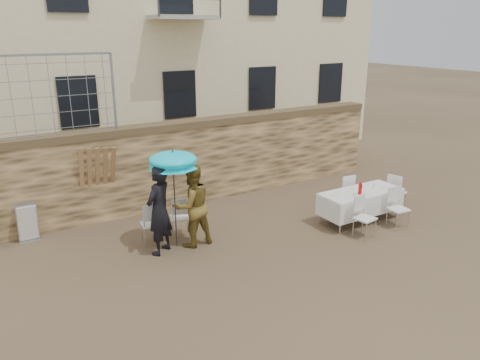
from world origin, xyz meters
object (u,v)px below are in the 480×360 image
woman_dress (192,205)px  table_chair_side (397,191)px  umbrella (173,163)px  couple_chair_left (151,223)px  table_chair_front_left (365,217)px  table_chair_back (344,192)px  chair_stack_right (26,220)px  man_suit (159,210)px  couple_chair_right (180,216)px  table_chair_front_right (399,208)px  banquet_table (361,193)px  soda_bottle (360,189)px

woman_dress → table_chair_side: 5.58m
umbrella → couple_chair_left: bearing=131.6°
woman_dress → table_chair_front_left: size_ratio=1.91×
table_chair_back → chair_stack_right: size_ratio=1.04×
man_suit → couple_chair_right: man_suit is taller
umbrella → couple_chair_right: 1.52m
woman_dress → couple_chair_right: bearing=-88.9°
table_chair_side → table_chair_front_left: bearing=97.9°
table_chair_front_right → umbrella: bearing=165.4°
umbrella → couple_chair_left: umbrella is taller
umbrella → banquet_table: umbrella is taller
table_chair_back → table_chair_side: bearing=155.2°
table_chair_side → woman_dress: bearing=66.5°
woman_dress → banquet_table: 4.21m
woman_dress → couple_chair_left: size_ratio=1.91×
woman_dress → table_chair_front_right: (4.61, -1.66, -0.44)m
woman_dress → table_chair_back: woman_dress is taller
banquet_table → chair_stack_right: (-7.17, 3.10, -0.27)m
couple_chair_left → banquet_table: couple_chair_left is taller
umbrella → banquet_table: bearing=-12.8°
man_suit → table_chair_front_left: 4.59m
woman_dress → soda_bottle: bearing=160.8°
soda_bottle → banquet_table: bearing=36.9°
table_chair_back → chair_stack_right: 7.72m
couple_chair_right → umbrella: bearing=74.3°
man_suit → woman_dress: man_suit is taller
couple_chair_right → table_chair_front_left: (3.56, -2.21, 0.00)m
umbrella → table_chair_front_right: size_ratio=2.10×
couple_chair_left → banquet_table: 5.08m
man_suit → woman_dress: 0.75m
umbrella → chair_stack_right: size_ratio=2.19×
man_suit → couple_chair_left: man_suit is taller
soda_bottle → table_chair_front_left: (-0.40, -0.60, -0.43)m
couple_chair_right → banquet_table: bearing=178.7°
couple_chair_right → soda_bottle: soda_bottle is taller
table_chair_front_right → chair_stack_right: (-7.67, 3.85, -0.02)m
umbrella → chair_stack_right: umbrella is taller
banquet_table → table_chair_back: table_chair_back is taller
man_suit → umbrella: size_ratio=0.95×
couple_chair_right → table_chair_front_right: 5.15m
man_suit → couple_chair_right: size_ratio=2.00×
table_chair_back → table_chair_front_right: bearing=106.4°
woman_dress → couple_chair_left: (-0.75, 0.55, -0.44)m
woman_dress → couple_chair_left: woman_dress is taller
banquet_table → table_chair_back: (0.20, 0.80, -0.25)m
soda_bottle → umbrella: bearing=164.8°
table_chair_front_right → couple_chair_right: bearing=159.5°
man_suit → couple_chair_right: bearing=-176.6°
man_suit → table_chair_side: (6.26, -0.81, -0.48)m
table_chair_front_left → umbrella: bearing=145.5°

